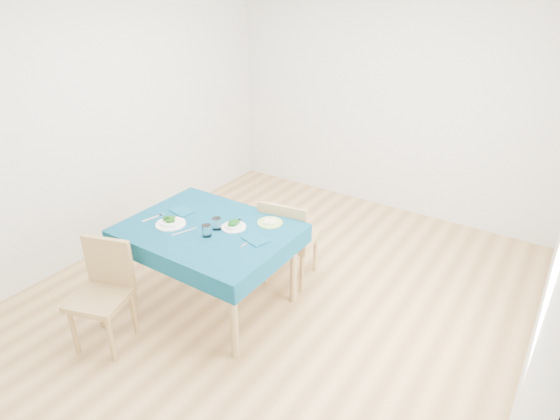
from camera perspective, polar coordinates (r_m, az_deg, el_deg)
The scene contains 16 objects.
room_shell at distance 3.69m, azimuth -0.00°, elevation 6.92°, with size 4.02×4.52×2.73m.
table at distance 4.05m, azimuth -8.38°, elevation -6.82°, with size 1.36×1.03×0.76m, color #073B55.
chair_near at distance 3.78m, azimuth -21.30°, elevation -9.16°, with size 0.40×0.44×1.00m, color #997A48.
chair_far at distance 4.26m, azimuth 1.32°, elevation -1.82°, with size 0.45×0.49×1.12m, color #997A48.
bowl_near at distance 3.94m, azimuth -13.22°, elevation -1.27°, with size 0.25×0.25×0.08m, color white, non-canonical shape.
bowl_far at distance 3.81m, azimuth -5.68°, elevation -1.77°, with size 0.20×0.20×0.06m, color white, non-canonical shape.
fork_near at distance 4.10m, azimuth -15.30°, elevation -0.96°, with size 0.03×0.19×0.00m, color silver.
knife_near at distance 3.82m, azimuth -11.60°, elevation -2.60°, with size 0.02×0.22×0.00m, color silver.
fork_far at distance 3.90m, azimuth -5.93°, elevation -1.52°, with size 0.02×0.18×0.00m, color silver.
knife_far at distance 3.62m, azimuth -3.73°, elevation -3.83°, with size 0.02×0.23×0.00m, color silver.
napkin_near at distance 4.14m, azimuth -11.88°, elevation -0.14°, with size 0.20×0.14×0.01m, color navy.
napkin_far at distance 3.64m, azimuth -3.00°, elevation -3.59°, with size 0.20×0.14×0.01m, color navy.
tumbler_center at distance 3.80m, azimuth -7.73°, elevation -1.65°, with size 0.08×0.08×0.10m, color white.
tumbler_side at distance 3.71m, azimuth -8.95°, elevation -2.49°, with size 0.07×0.07×0.09m, color white.
side_plate at distance 3.87m, azimuth -1.23°, elevation -1.56°, with size 0.21×0.21×0.01m, color #95C15E.
bread_slice at distance 3.87m, azimuth -1.23°, elevation -1.40°, with size 0.09×0.09×0.01m, color beige.
Camera 1 is at (1.92, -2.89, 2.60)m, focal length 30.00 mm.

